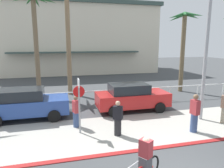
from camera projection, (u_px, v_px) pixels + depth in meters
The scene contains 16 objects.
ground_plane at pixel (104, 99), 15.66m from camera, with size 80.00×80.00×0.00m, color #424447.
sidewalk_strip at pixel (130, 129), 10.15m from camera, with size 44.00×4.00×0.02m, color #ADAAA0.
curb_paint at pixel (147, 149), 8.25m from camera, with size 44.00×0.24×0.03m, color maroon.
building_backdrop at pixel (73, 39), 30.57m from camera, with size 23.24×11.19×9.46m.
rail_fence at pixel (109, 93), 14.08m from camera, with size 27.61×0.08×1.04m.
stop_sign_bike_lane at pixel (79, 98), 9.45m from camera, with size 0.52×0.56×2.56m.
streetlight_curb at pixel (210, 40), 10.49m from camera, with size 0.24×2.54×7.50m.
palm_tree_2 at pixel (35, 19), 16.07m from camera, with size 3.20×3.80×7.76m.
palm_tree_3 at pixel (67, 2), 15.87m from camera, with size 3.34×3.03×9.59m.
palm_tree_4 at pixel (184, 34), 17.31m from camera, with size 2.83×3.16×6.60m.
car_blue_1 at pixel (26, 104), 11.45m from camera, with size 4.40×2.02×1.69m.
car_red_2 at pixel (132, 97), 12.89m from camera, with size 4.40×2.02×1.69m.
cyclist_red_1 at pixel (144, 162), 6.12m from camera, with size 1.55×1.06×1.50m.
pedestrian_0 at pixel (76, 113), 10.34m from camera, with size 0.40×0.46×1.59m.
pedestrian_2 at pixel (195, 115), 9.72m from camera, with size 0.36×0.43×1.83m.
pedestrian_3 at pixel (118, 120), 9.39m from camera, with size 0.48×0.44×1.62m.
Camera 1 is at (-3.21, -4.82, 4.12)m, focal length 33.74 mm.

